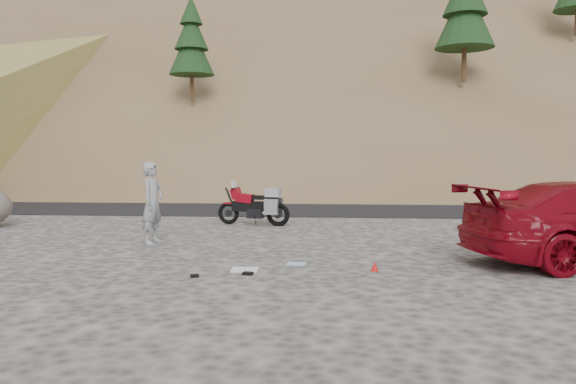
# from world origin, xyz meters

# --- Properties ---
(ground) EXTENTS (140.00, 140.00, 0.00)m
(ground) POSITION_xyz_m (0.00, 0.00, 0.00)
(ground) COLOR #3D3B39
(ground) RESTS_ON ground
(road) EXTENTS (120.00, 7.00, 0.05)m
(road) POSITION_xyz_m (0.00, 9.00, 0.00)
(road) COLOR black
(road) RESTS_ON ground
(hillside) EXTENTS (120.00, 73.00, 46.72)m
(hillside) POSITION_xyz_m (-0.05, 40.88, 11.08)
(hillside) COLOR brown
(hillside) RESTS_ON ground
(motorcycle) EXTENTS (1.95, 0.80, 1.17)m
(motorcycle) POSITION_xyz_m (0.22, 3.71, 0.50)
(motorcycle) COLOR black
(motorcycle) RESTS_ON ground
(man) EXTENTS (0.52, 0.68, 1.69)m
(man) POSITION_xyz_m (-1.53, 0.63, 0.00)
(man) COLOR gray
(man) RESTS_ON ground
(gear_white_cloth) EXTENTS (0.44, 0.40, 0.01)m
(gear_white_cloth) POSITION_xyz_m (0.77, -1.87, 0.01)
(gear_white_cloth) COLOR white
(gear_white_cloth) RESTS_ON ground
(gear_funnel) EXTENTS (0.15, 0.15, 0.16)m
(gear_funnel) POSITION_xyz_m (2.83, -1.81, 0.08)
(gear_funnel) COLOR red
(gear_funnel) RESTS_ON ground
(gear_glove_a) EXTENTS (0.17, 0.14, 0.04)m
(gear_glove_a) POSITION_xyz_m (0.87, -2.21, 0.02)
(gear_glove_a) COLOR black
(gear_glove_a) RESTS_ON ground
(gear_glove_b) EXTENTS (0.15, 0.13, 0.04)m
(gear_glove_b) POSITION_xyz_m (0.09, -2.44, 0.02)
(gear_glove_b) COLOR black
(gear_glove_b) RESTS_ON ground
(gear_blue_cloth) EXTENTS (0.34, 0.27, 0.01)m
(gear_blue_cloth) POSITION_xyz_m (1.56, -1.33, 0.01)
(gear_blue_cloth) COLOR #92C8E2
(gear_blue_cloth) RESTS_ON ground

